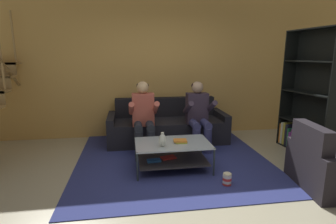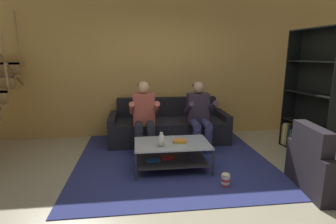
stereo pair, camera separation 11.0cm
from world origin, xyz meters
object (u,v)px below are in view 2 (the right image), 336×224
at_px(armchair, 333,169).
at_px(popcorn_tub, 226,180).
at_px(couch, 169,127).
at_px(person_seated_right, 199,113).
at_px(book_stack, 180,141).
at_px(vase, 161,140).
at_px(coffee_table, 171,151).
at_px(bookshelf, 310,106).
at_px(person_seated_left, 144,114).

bearing_deg(armchair, popcorn_tub, 168.90).
relative_size(couch, person_seated_right, 1.88).
distance_m(person_seated_right, armchair, 2.16).
bearing_deg(armchair, book_stack, 154.49).
bearing_deg(vase, book_stack, 25.09).
bearing_deg(coffee_table, vase, -138.99).
xyz_separation_m(couch, bookshelf, (2.31, -0.89, 0.54)).
distance_m(coffee_table, popcorn_tub, 0.89).
bearing_deg(book_stack, person_seated_right, 59.40).
height_order(person_seated_left, vase, person_seated_left).
relative_size(person_seated_right, coffee_table, 1.11).
bearing_deg(bookshelf, couch, 158.85).
xyz_separation_m(couch, person_seated_left, (-0.49, -0.50, 0.38)).
distance_m(bookshelf, popcorn_tub, 2.20).
distance_m(coffee_table, armchair, 2.10).
height_order(coffee_table, vase, vase).
bearing_deg(person_seated_right, coffee_table, -126.82).
bearing_deg(coffee_table, bookshelf, 9.88).
distance_m(couch, vase, 1.50).
height_order(vase, bookshelf, bookshelf).
xyz_separation_m(coffee_table, bookshelf, (2.43, 0.42, 0.55)).
relative_size(person_seated_left, popcorn_tub, 6.79).
relative_size(person_seated_right, vase, 5.91).
bearing_deg(vase, coffee_table, 41.01).
bearing_deg(person_seated_right, book_stack, -120.60).
distance_m(couch, coffee_table, 1.32).
height_order(couch, armchair, armchair).
height_order(person_seated_right, popcorn_tub, person_seated_right).
bearing_deg(vase, couch, 79.03).
height_order(couch, bookshelf, bookshelf).
bearing_deg(coffee_table, person_seated_right, 53.18).
height_order(book_stack, armchair, armchair).
xyz_separation_m(person_seated_left, popcorn_tub, (0.99, -1.42, -0.58)).
bearing_deg(vase, armchair, -19.16).
xyz_separation_m(person_seated_left, book_stack, (0.49, -0.82, -0.24)).
bearing_deg(coffee_table, person_seated_left, 114.20).
bearing_deg(popcorn_tub, person_seated_right, 90.72).
relative_size(couch, popcorn_tub, 12.59).
relative_size(person_seated_left, coffee_table, 1.12).
height_order(person_seated_left, armchair, person_seated_left).
relative_size(coffee_table, book_stack, 5.32).
height_order(coffee_table, armchair, armchair).
distance_m(person_seated_left, popcorn_tub, 1.83).
xyz_separation_m(bookshelf, armchair, (-0.51, -1.28, -0.54)).
height_order(bookshelf, popcorn_tub, bookshelf).
bearing_deg(vase, person_seated_left, 102.15).
bearing_deg(couch, popcorn_tub, -75.28).
bearing_deg(popcorn_tub, coffee_table, 135.87).
bearing_deg(book_stack, couch, 90.12).
relative_size(bookshelf, popcorn_tub, 11.58).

